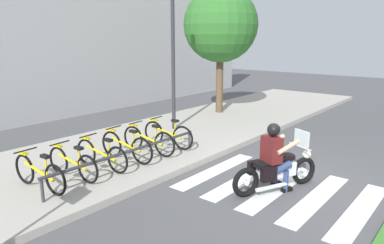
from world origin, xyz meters
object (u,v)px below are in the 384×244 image
Objects in this scene: rider at (275,153)px; bike_rack at (130,152)px; bicycle_1 at (72,163)px; motorcycle at (277,169)px; tree_near_rack at (221,25)px; bicycle_4 at (148,140)px; bicycle_3 at (126,146)px; bicycle_0 at (39,173)px; bicycle_5 at (168,134)px; bicycle_2 at (101,155)px; street_lamp at (173,46)px.

bike_rack is at bearing 115.14° from rider.
bicycle_1 reaches higher than bike_rack.
tree_near_rack is at bearing 44.31° from motorcycle.
bicycle_1 is 0.92× the size of bicycle_4.
bike_rack is at bearing -123.31° from bicycle_3.
tree_near_rack is at bearing 11.09° from bicycle_0.
bicycle_4 is at bearing -0.01° from bicycle_1.
motorcycle is 3.43m from bicycle_4.
rider is 0.84× the size of bicycle_4.
tree_near_rack reaches higher than bicycle_3.
bike_rack is at bearing -163.08° from bicycle_5.
bicycle_4 is 6.48m from tree_near_rack.
tree_near_rack is (4.77, 1.65, 3.01)m from bicycle_5.
bicycle_5 is at bearing 81.70° from rider.
bicycle_2 is 4.62m from street_lamp.
bicycle_2 is 0.35× the size of street_lamp.
motorcycle is at bearing -113.68° from street_lamp.
bicycle_1 is at bearing -179.99° from bicycle_2.
tree_near_rack reaches higher than bicycle_2.
bike_rack is 4.48m from street_lamp.
bicycle_2 is at bearing 0.01° from bicycle_1.
bicycle_5 is 1.90m from bike_rack.
bike_rack is at bearing -153.10° from bicycle_4.
bicycle_4 is 0.34× the size of tree_near_rack.
bicycle_3 is at bearing -157.93° from street_lamp.
bicycle_5 is at bearing -142.44° from street_lamp.
street_lamp reaches higher than bicycle_3.
motorcycle is 3.44m from bicycle_5.
rider is at bearing -136.28° from tree_near_rack.
rider is 0.86× the size of bicycle_3.
bicycle_0 is at bearing 163.07° from bike_rack.
bicycle_0 is 0.35× the size of street_lamp.
street_lamp is at bearing 37.56° from bicycle_5.
motorcycle is 0.45× the size of bike_rack.
street_lamp reaches higher than motorcycle.
bicycle_2 is (-1.69, 3.38, -0.32)m from rider.
bicycle_2 is 0.33× the size of tree_near_rack.
bicycle_1 is 1.46m from bicycle_3.
street_lamp reaches higher than bicycle_2.
street_lamp is at bearing 15.38° from bicycle_1.
bicycle_5 is at bearing -0.01° from bicycle_0.
rider is 4.17m from bicycle_1.
street_lamp is at bearing 13.34° from bicycle_0.
bicycle_3 is at bearing 56.69° from bike_rack.
motorcycle is at bearing -73.17° from bicycle_3.
bike_rack is at bearing -56.68° from bicycle_2.
bicycle_0 is at bearing 179.99° from bicycle_5.
rider is 3.80m from bicycle_2.
bicycle_0 is at bearing 179.98° from bicycle_3.
bicycle_3 is (0.73, -0.00, 0.02)m from bicycle_2.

